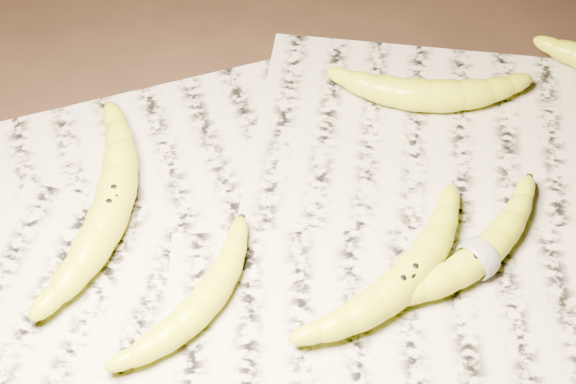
{
  "coord_description": "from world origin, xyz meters",
  "views": [
    {
      "loc": [
        -0.02,
        -0.42,
        0.66
      ],
      "look_at": [
        -0.0,
        0.05,
        0.05
      ],
      "focal_mm": 50.0,
      "sensor_mm": 36.0,
      "label": 1
    }
  ],
  "objects_px": {
    "banana_left_a": "(112,203)",
    "banana_taped": "(478,256)",
    "banana_left_b": "(202,303)",
    "banana_upper_a": "(430,93)",
    "banana_center": "(406,278)"
  },
  "relations": [
    {
      "from": "banana_left_a",
      "to": "banana_taped",
      "type": "height_order",
      "value": "banana_left_a"
    },
    {
      "from": "banana_left_b",
      "to": "banana_upper_a",
      "type": "xyz_separation_m",
      "value": [
        0.24,
        0.26,
        0.0
      ]
    },
    {
      "from": "banana_center",
      "to": "banana_left_a",
      "type": "bearing_deg",
      "value": 117.04
    },
    {
      "from": "banana_left_b",
      "to": "banana_upper_a",
      "type": "height_order",
      "value": "banana_upper_a"
    },
    {
      "from": "banana_left_b",
      "to": "banana_upper_a",
      "type": "relative_size",
      "value": 0.85
    },
    {
      "from": "banana_center",
      "to": "banana_taped",
      "type": "bearing_deg",
      "value": -26.4
    },
    {
      "from": "banana_left_a",
      "to": "banana_taped",
      "type": "distance_m",
      "value": 0.36
    },
    {
      "from": "banana_left_a",
      "to": "banana_left_b",
      "type": "distance_m",
      "value": 0.15
    },
    {
      "from": "banana_left_b",
      "to": "banana_upper_a",
      "type": "bearing_deg",
      "value": -6.75
    },
    {
      "from": "banana_taped",
      "to": "banana_left_b",
      "type": "bearing_deg",
      "value": 151.4
    },
    {
      "from": "banana_left_a",
      "to": "banana_upper_a",
      "type": "xyz_separation_m",
      "value": [
        0.34,
        0.15,
        -0.0
      ]
    },
    {
      "from": "banana_taped",
      "to": "banana_upper_a",
      "type": "bearing_deg",
      "value": 56.65
    },
    {
      "from": "banana_center",
      "to": "banana_taped",
      "type": "xyz_separation_m",
      "value": [
        0.07,
        0.02,
        -0.0
      ]
    },
    {
      "from": "banana_center",
      "to": "banana_taped",
      "type": "relative_size",
      "value": 1.03
    },
    {
      "from": "banana_left_a",
      "to": "banana_upper_a",
      "type": "relative_size",
      "value": 1.19
    }
  ]
}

